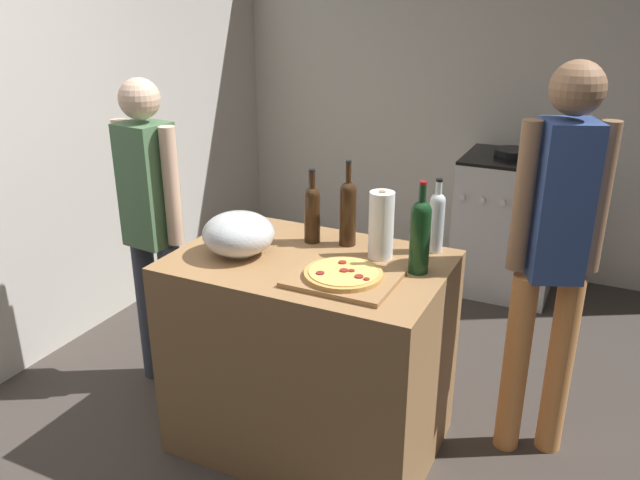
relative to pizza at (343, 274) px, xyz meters
name	(u,v)px	position (x,y,z in m)	size (l,w,h in m)	color
ground_plane	(381,352)	(-0.18, 0.99, -0.94)	(3.99, 3.61, 0.02)	#3F3833
kitchen_wall_rear	(466,86)	(-0.18, 2.55, 0.37)	(3.99, 0.10, 2.60)	beige
kitchen_wall_left	(121,101)	(-1.93, 0.99, 0.37)	(0.10, 3.61, 2.60)	beige
counter	(310,354)	(-0.21, 0.13, -0.48)	(1.12, 0.75, 0.90)	#9E7247
cutting_board	(343,279)	(0.00, 0.00, -0.02)	(0.40, 0.32, 0.02)	#9E7247
pizza	(343,274)	(0.00, 0.00, 0.00)	(0.30, 0.30, 0.03)	tan
mixing_bowl	(239,234)	(-0.50, 0.05, 0.06)	(0.30, 0.30, 0.18)	#B2B2B7
paper_towel_roll	(381,225)	(0.04, 0.28, 0.11)	(0.10, 0.10, 0.29)	white
wine_bottle_dark	(312,211)	(-0.29, 0.32, 0.11)	(0.07, 0.07, 0.33)	#331E0F
wine_bottle_clear	(420,233)	(0.23, 0.21, 0.13)	(0.08, 0.08, 0.37)	#143819
wine_bottle_amber	(348,210)	(-0.14, 0.35, 0.13)	(0.07, 0.07, 0.38)	#331E0F
wine_bottle_green	(437,219)	(0.23, 0.44, 0.11)	(0.06, 0.06, 0.32)	silver
stove	(508,224)	(0.27, 2.15, -0.46)	(0.63, 0.60, 0.97)	#B7B7BC
person_in_stripes	(152,220)	(-1.11, 0.23, -0.03)	(0.38, 0.22, 1.57)	#383D4C
person_in_red	(555,245)	(0.70, 0.51, 0.05)	(0.35, 0.26, 1.71)	#D88C4C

